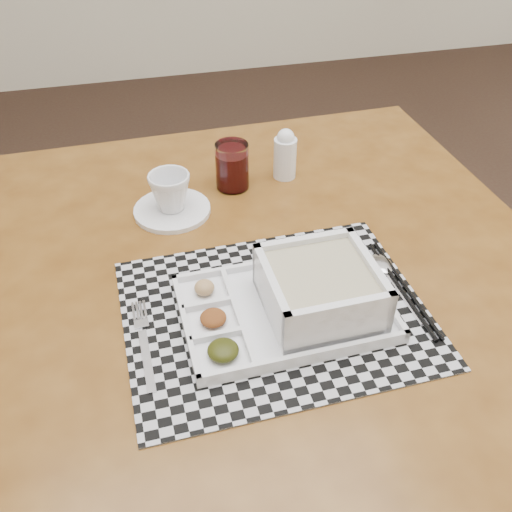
% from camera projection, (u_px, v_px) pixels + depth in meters
% --- Properties ---
extents(floor, '(5.00, 5.00, 0.00)m').
position_uv_depth(floor, '(350.00, 347.00, 1.91)').
color(floor, '#321F19').
rests_on(floor, ground).
extents(dining_table, '(1.10, 1.10, 0.81)m').
position_uv_depth(dining_table, '(254.00, 304.00, 1.04)').
color(dining_table, '#512D0E').
rests_on(dining_table, ground).
extents(placemat, '(0.48, 0.38, 0.00)m').
position_uv_depth(placemat, '(275.00, 312.00, 0.90)').
color(placemat, '#B0B0B8').
rests_on(placemat, dining_table).
extents(serving_tray, '(0.32, 0.23, 0.09)m').
position_uv_depth(serving_tray, '(307.00, 297.00, 0.88)').
color(serving_tray, white).
rests_on(serving_tray, placemat).
extents(fork, '(0.02, 0.19, 0.00)m').
position_uv_depth(fork, '(144.00, 342.00, 0.85)').
color(fork, silver).
rests_on(fork, placemat).
extents(spoon, '(0.04, 0.18, 0.01)m').
position_uv_depth(spoon, '(385.00, 269.00, 0.98)').
color(spoon, silver).
rests_on(spoon, placemat).
extents(chopsticks, '(0.02, 0.24, 0.01)m').
position_uv_depth(chopsticks, '(403.00, 288.00, 0.94)').
color(chopsticks, black).
rests_on(chopsticks, placemat).
extents(saucer, '(0.15, 0.15, 0.01)m').
position_uv_depth(saucer, '(172.00, 210.00, 1.12)').
color(saucer, white).
rests_on(saucer, dining_table).
extents(cup, '(0.09, 0.09, 0.07)m').
position_uv_depth(cup, '(170.00, 192.00, 1.09)').
color(cup, white).
rests_on(cup, saucer).
extents(juice_glass, '(0.07, 0.07, 0.10)m').
position_uv_depth(juice_glass, '(232.00, 168.00, 1.16)').
color(juice_glass, white).
rests_on(juice_glass, dining_table).
extents(creamer_bottle, '(0.05, 0.05, 0.11)m').
position_uv_depth(creamer_bottle, '(285.00, 154.00, 1.19)').
color(creamer_bottle, white).
rests_on(creamer_bottle, dining_table).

